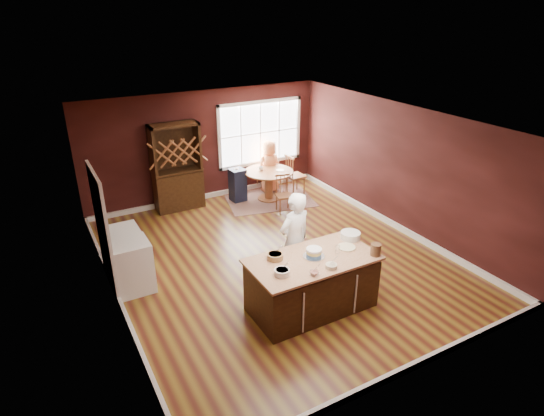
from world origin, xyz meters
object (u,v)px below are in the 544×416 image
at_px(high_chair, 238,184).
at_px(hutch, 177,167).
at_px(kitchen_island, 312,284).
at_px(washer, 132,266).
at_px(seated_woman, 269,167).
at_px(dryer, 124,251).
at_px(chair_east, 295,174).
at_px(baker, 294,241).
at_px(toddler, 235,170).
at_px(chair_north, 265,171).
at_px(dining_table, 269,179).
at_px(chair_south, 284,194).
at_px(layer_cake, 314,253).

bearing_deg(high_chair, hutch, 164.98).
height_order(kitchen_island, washer, kitchen_island).
height_order(seated_woman, dryer, seated_woman).
height_order(chair_east, dryer, chair_east).
xyz_separation_m(kitchen_island, baker, (0.10, 0.71, 0.43)).
bearing_deg(seated_woman, high_chair, 6.45).
distance_m(kitchen_island, dryer, 3.50).
xyz_separation_m(baker, toddler, (0.72, 3.93, -0.06)).
height_order(chair_east, chair_north, chair_east).
height_order(dining_table, dryer, dryer).
bearing_deg(dryer, chair_south, 12.72).
xyz_separation_m(dining_table, chair_north, (0.30, 0.76, -0.08)).
distance_m(layer_cake, high_chair, 4.65).
distance_m(dining_table, dryer, 4.31).
xyz_separation_m(seated_woman, washer, (-4.21, -2.83, -0.23)).
distance_m(dining_table, chair_north, 0.82).
distance_m(dining_table, seated_woman, 0.55).
distance_m(chair_east, washer, 5.30).
relative_size(washer, dryer, 1.04).
relative_size(layer_cake, hutch, 0.17).
relative_size(chair_south, hutch, 0.44).
bearing_deg(seated_woman, chair_south, 73.30).
distance_m(baker, seated_woman, 4.40).
height_order(high_chair, washer, washer).
height_order(layer_cake, hutch, hutch).
relative_size(baker, chair_north, 1.91).
bearing_deg(chair_east, washer, 114.59).
height_order(chair_north, high_chair, chair_north).
bearing_deg(kitchen_island, dining_table, 69.96).
relative_size(kitchen_island, seated_woman, 1.48).
height_order(kitchen_island, chair_north, kitchen_island).
bearing_deg(washer, dryer, 90.00).
relative_size(kitchen_island, layer_cake, 5.90).
relative_size(toddler, hutch, 0.13).
xyz_separation_m(chair_south, washer, (-3.89, -1.52, 0.00)).
bearing_deg(chair_south, chair_east, 57.94).
bearing_deg(toddler, dining_table, -25.02).
relative_size(baker, washer, 1.92).
bearing_deg(dining_table, toddler, 154.98).
bearing_deg(seated_woman, chair_north, -98.39).
distance_m(toddler, washer, 4.21).
height_order(baker, washer, baker).
xyz_separation_m(kitchen_island, chair_east, (2.35, 4.30, 0.09)).
bearing_deg(washer, layer_cake, -37.80).
distance_m(chair_east, seated_woman, 0.70).
xyz_separation_m(chair_north, dryer, (-4.24, -2.49, -0.02)).
distance_m(dining_table, chair_east, 0.79).
bearing_deg(toddler, kitchen_island, -99.96).
relative_size(chair_north, hutch, 0.44).
relative_size(baker, chair_east, 1.65).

